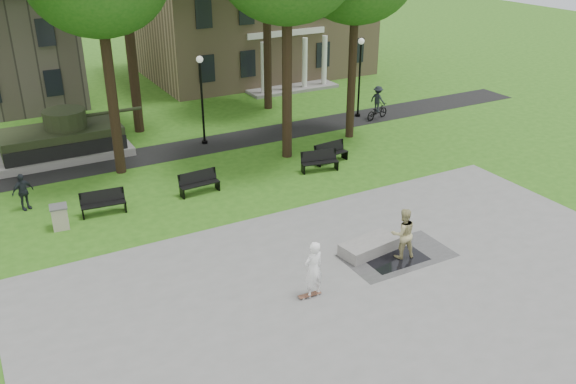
# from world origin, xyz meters

# --- Properties ---
(ground) EXTENTS (120.00, 120.00, 0.00)m
(ground) POSITION_xyz_m (0.00, 0.00, 0.00)
(ground) COLOR #295A15
(ground) RESTS_ON ground
(plaza) EXTENTS (22.00, 16.00, 0.02)m
(plaza) POSITION_xyz_m (0.00, -5.00, 0.01)
(plaza) COLOR gray
(plaza) RESTS_ON ground
(footpath) EXTENTS (44.00, 2.60, 0.01)m
(footpath) POSITION_xyz_m (0.00, 12.00, 0.01)
(footpath) COLOR black
(footpath) RESTS_ON ground
(building_right) EXTENTS (17.00, 12.00, 8.60)m
(building_right) POSITION_xyz_m (10.00, 26.00, 4.34)
(building_right) COLOR #9E8460
(building_right) RESTS_ON ground
(lamp_mid) EXTENTS (0.36, 0.36, 4.73)m
(lamp_mid) POSITION_xyz_m (0.50, 12.30, 2.79)
(lamp_mid) COLOR black
(lamp_mid) RESTS_ON ground
(lamp_right) EXTENTS (0.36, 0.36, 4.73)m
(lamp_right) POSITION_xyz_m (10.50, 12.30, 2.79)
(lamp_right) COLOR black
(lamp_right) RESTS_ON ground
(tank_monument) EXTENTS (7.45, 3.40, 2.40)m
(tank_monument) POSITION_xyz_m (-6.46, 14.00, 0.86)
(tank_monument) COLOR gray
(tank_monument) RESTS_ON ground
(puddle) EXTENTS (2.20, 1.20, 0.00)m
(puddle) POSITION_xyz_m (2.04, -2.40, 0.02)
(puddle) COLOR black
(puddle) RESTS_ON plaza
(concrete_block) EXTENTS (2.31, 1.29, 0.45)m
(concrete_block) POSITION_xyz_m (1.47, -1.47, 0.24)
(concrete_block) COLOR gray
(concrete_block) RESTS_ON plaza
(skateboard) EXTENTS (0.79, 0.24, 0.07)m
(skateboard) POSITION_xyz_m (-1.88, -2.88, 0.06)
(skateboard) COLOR brown
(skateboard) RESTS_ON plaza
(skateboarder) EXTENTS (0.78, 0.57, 1.96)m
(skateboarder) POSITION_xyz_m (-1.75, -2.86, 1.00)
(skateboarder) COLOR white
(skateboarder) RESTS_ON plaza
(friend_watching) EXTENTS (1.07, 0.92, 1.89)m
(friend_watching) POSITION_xyz_m (2.31, -2.29, 0.97)
(friend_watching) COLOR tan
(friend_watching) RESTS_ON plaza
(pedestrian_walker) EXTENTS (1.01, 0.73, 1.60)m
(pedestrian_walker) POSITION_xyz_m (-9.07, 8.40, 0.80)
(pedestrian_walker) COLOR #1E2329
(pedestrian_walker) RESTS_ON ground
(cyclist) EXTENTS (1.90, 1.14, 2.03)m
(cyclist) POSITION_xyz_m (11.22, 11.32, 0.83)
(cyclist) COLOR black
(cyclist) RESTS_ON ground
(park_bench_0) EXTENTS (1.84, 0.70, 1.00)m
(park_bench_0) POSITION_xyz_m (-6.28, 6.42, 0.52)
(park_bench_0) COLOR black
(park_bench_0) RESTS_ON ground
(park_bench_1) EXTENTS (1.82, 0.63, 1.00)m
(park_bench_1) POSITION_xyz_m (-2.07, 6.44, 0.52)
(park_bench_1) COLOR black
(park_bench_1) RESTS_ON ground
(park_bench_2) EXTENTS (1.85, 0.88, 1.00)m
(park_bench_2) POSITION_xyz_m (3.93, 6.08, 0.52)
(park_bench_2) COLOR black
(park_bench_2) RESTS_ON ground
(park_bench_3) EXTENTS (1.84, 0.70, 1.00)m
(park_bench_3) POSITION_xyz_m (5.03, 6.79, 0.52)
(park_bench_3) COLOR black
(park_bench_3) RESTS_ON ground
(trash_bin) EXTENTS (0.73, 0.73, 0.96)m
(trash_bin) POSITION_xyz_m (-8.07, 5.94, 0.49)
(trash_bin) COLOR #BBB29A
(trash_bin) RESTS_ON ground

